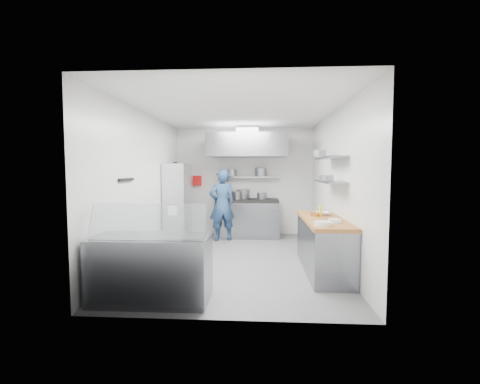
# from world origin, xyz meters

# --- Properties ---
(floor) EXTENTS (5.00, 5.00, 0.00)m
(floor) POSITION_xyz_m (0.00, 0.00, 0.00)
(floor) COLOR #515153
(floor) RESTS_ON ground
(ceiling) EXTENTS (5.00, 5.00, 0.00)m
(ceiling) POSITION_xyz_m (0.00, 0.00, 2.80)
(ceiling) COLOR silver
(ceiling) RESTS_ON wall_back
(wall_back) EXTENTS (3.60, 2.80, 0.02)m
(wall_back) POSITION_xyz_m (0.00, 2.50, 1.40)
(wall_back) COLOR white
(wall_back) RESTS_ON floor
(wall_front) EXTENTS (3.60, 2.80, 0.02)m
(wall_front) POSITION_xyz_m (0.00, -2.50, 1.40)
(wall_front) COLOR white
(wall_front) RESTS_ON floor
(wall_left) EXTENTS (2.80, 5.00, 0.02)m
(wall_left) POSITION_xyz_m (-1.80, 0.00, 1.40)
(wall_left) COLOR white
(wall_left) RESTS_ON floor
(wall_right) EXTENTS (2.80, 5.00, 0.02)m
(wall_right) POSITION_xyz_m (1.80, 0.00, 1.40)
(wall_right) COLOR white
(wall_right) RESTS_ON floor
(gas_range) EXTENTS (1.60, 0.80, 0.90)m
(gas_range) POSITION_xyz_m (0.10, 2.10, 0.45)
(gas_range) COLOR gray
(gas_range) RESTS_ON floor
(cooktop) EXTENTS (1.57, 0.78, 0.06)m
(cooktop) POSITION_xyz_m (0.10, 2.10, 0.93)
(cooktop) COLOR black
(cooktop) RESTS_ON gas_range
(stock_pot_left) EXTENTS (0.26, 0.26, 0.20)m
(stock_pot_left) POSITION_xyz_m (-0.18, 2.10, 1.06)
(stock_pot_left) COLOR slate
(stock_pot_left) RESTS_ON cooktop
(stock_pot_mid) EXTENTS (0.34, 0.34, 0.24)m
(stock_pot_mid) POSITION_xyz_m (-0.03, 2.33, 1.08)
(stock_pot_mid) COLOR slate
(stock_pot_mid) RESTS_ON cooktop
(stock_pot_right) EXTENTS (0.25, 0.25, 0.16)m
(stock_pot_right) POSITION_xyz_m (0.47, 2.19, 1.04)
(stock_pot_right) COLOR slate
(stock_pot_right) RESTS_ON cooktop
(over_range_shelf) EXTENTS (1.60, 0.30, 0.04)m
(over_range_shelf) POSITION_xyz_m (0.10, 2.34, 1.52)
(over_range_shelf) COLOR gray
(over_range_shelf) RESTS_ON wall_back
(shelf_pot_a) EXTENTS (0.24, 0.24, 0.18)m
(shelf_pot_a) POSITION_xyz_m (-0.32, 2.31, 1.63)
(shelf_pot_a) COLOR slate
(shelf_pot_a) RESTS_ON over_range_shelf
(shelf_pot_b) EXTENTS (0.30, 0.30, 0.22)m
(shelf_pot_b) POSITION_xyz_m (0.44, 2.38, 1.65)
(shelf_pot_b) COLOR slate
(shelf_pot_b) RESTS_ON over_range_shelf
(extractor_hood) EXTENTS (1.90, 1.15, 0.55)m
(extractor_hood) POSITION_xyz_m (0.10, 1.93, 2.30)
(extractor_hood) COLOR gray
(extractor_hood) RESTS_ON wall_back
(hood_duct) EXTENTS (0.55, 0.55, 0.24)m
(hood_duct) POSITION_xyz_m (0.10, 2.15, 2.68)
(hood_duct) COLOR slate
(hood_duct) RESTS_ON extractor_hood
(red_firebox) EXTENTS (0.22, 0.10, 0.26)m
(red_firebox) POSITION_xyz_m (-1.25, 2.44, 1.42)
(red_firebox) COLOR red
(red_firebox) RESTS_ON wall_back
(chef) EXTENTS (0.72, 0.58, 1.72)m
(chef) POSITION_xyz_m (-0.50, 1.62, 0.86)
(chef) COLOR navy
(chef) RESTS_ON floor
(wire_rack) EXTENTS (0.50, 0.90, 1.85)m
(wire_rack) POSITION_xyz_m (-1.53, 1.46, 0.93)
(wire_rack) COLOR silver
(wire_rack) RESTS_ON floor
(rack_bin_a) EXTENTS (0.16, 0.20, 0.18)m
(rack_bin_a) POSITION_xyz_m (-1.53, 0.99, 0.80)
(rack_bin_a) COLOR white
(rack_bin_a) RESTS_ON wire_rack
(rack_bin_b) EXTENTS (0.15, 0.19, 0.17)m
(rack_bin_b) POSITION_xyz_m (-1.53, 1.27, 1.30)
(rack_bin_b) COLOR yellow
(rack_bin_b) RESTS_ON wire_rack
(rack_jar) EXTENTS (0.11, 0.11, 0.18)m
(rack_jar) POSITION_xyz_m (-1.48, 1.13, 1.80)
(rack_jar) COLOR black
(rack_jar) RESTS_ON wire_rack
(knife_strip) EXTENTS (0.04, 0.55, 0.05)m
(knife_strip) POSITION_xyz_m (-1.78, -0.90, 1.55)
(knife_strip) COLOR black
(knife_strip) RESTS_ON wall_left
(prep_counter_base) EXTENTS (0.62, 2.00, 0.84)m
(prep_counter_base) POSITION_xyz_m (1.48, -0.60, 0.42)
(prep_counter_base) COLOR gray
(prep_counter_base) RESTS_ON floor
(prep_counter_top) EXTENTS (0.65, 2.04, 0.06)m
(prep_counter_top) POSITION_xyz_m (1.48, -0.60, 0.87)
(prep_counter_top) COLOR olive
(prep_counter_top) RESTS_ON prep_counter_base
(plate_stack_a) EXTENTS (0.24, 0.24, 0.06)m
(plate_stack_a) POSITION_xyz_m (1.32, -1.34, 0.93)
(plate_stack_a) COLOR white
(plate_stack_a) RESTS_ON prep_counter_top
(plate_stack_b) EXTENTS (0.19, 0.19, 0.06)m
(plate_stack_b) POSITION_xyz_m (1.55, -1.08, 0.93)
(plate_stack_b) COLOR white
(plate_stack_b) RESTS_ON prep_counter_top
(copper_pan) EXTENTS (0.15, 0.15, 0.06)m
(copper_pan) POSITION_xyz_m (1.37, -0.39, 0.93)
(copper_pan) COLOR #BE6F35
(copper_pan) RESTS_ON prep_counter_top
(squeeze_bottle) EXTENTS (0.06, 0.06, 0.18)m
(squeeze_bottle) POSITION_xyz_m (1.47, -0.37, 0.99)
(squeeze_bottle) COLOR yellow
(squeeze_bottle) RESTS_ON prep_counter_top
(mixing_bowl) EXTENTS (0.29, 0.29, 0.06)m
(mixing_bowl) POSITION_xyz_m (1.54, -0.27, 0.93)
(mixing_bowl) COLOR white
(mixing_bowl) RESTS_ON prep_counter_top
(wall_shelf_lower) EXTENTS (0.30, 1.30, 0.04)m
(wall_shelf_lower) POSITION_xyz_m (1.64, -0.30, 1.50)
(wall_shelf_lower) COLOR gray
(wall_shelf_lower) RESTS_ON wall_right
(wall_shelf_upper) EXTENTS (0.30, 1.30, 0.04)m
(wall_shelf_upper) POSITION_xyz_m (1.64, -0.30, 1.92)
(wall_shelf_upper) COLOR gray
(wall_shelf_upper) RESTS_ON wall_right
(shelf_pot_c) EXTENTS (0.24, 0.24, 0.10)m
(shelf_pot_c) POSITION_xyz_m (1.55, -0.43, 1.57)
(shelf_pot_c) COLOR slate
(shelf_pot_c) RESTS_ON wall_shelf_lower
(shelf_pot_d) EXTENTS (0.25, 0.25, 0.14)m
(shelf_pot_d) POSITION_xyz_m (1.52, 0.11, 2.01)
(shelf_pot_d) COLOR slate
(shelf_pot_d) RESTS_ON wall_shelf_upper
(display_case) EXTENTS (1.50, 0.70, 0.85)m
(display_case) POSITION_xyz_m (-1.00, -2.00, 0.42)
(display_case) COLOR gray
(display_case) RESTS_ON floor
(display_glass) EXTENTS (1.47, 0.19, 0.42)m
(display_glass) POSITION_xyz_m (-1.00, -2.12, 1.07)
(display_glass) COLOR silver
(display_glass) RESTS_ON display_case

